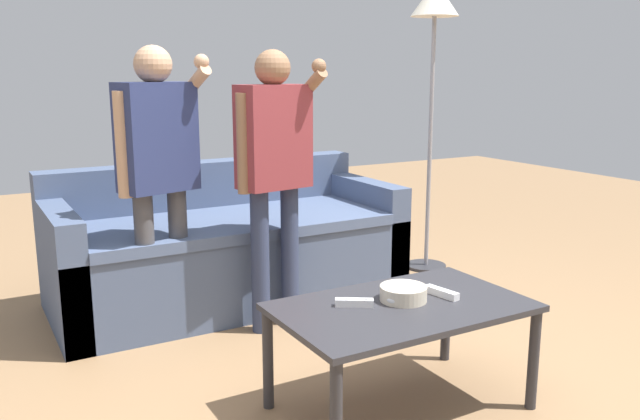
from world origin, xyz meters
TOP-DOWN VIEW (x-y plane):
  - ground_plane at (0.00, 0.00)m, footprint 12.00×12.00m
  - couch at (-0.13, 1.59)m, footprint 2.02×0.91m
  - coffee_table at (-0.02, -0.01)m, footprint 0.99×0.60m
  - snack_bowl at (0.02, 0.03)m, footprint 0.19×0.19m
  - game_remote_nunchuk at (-0.05, 0.01)m, footprint 0.06×0.09m
  - floor_lamp at (1.32, 1.49)m, footprint 0.31×0.31m
  - player_left at (-0.63, 1.19)m, footprint 0.47×0.28m
  - player_center at (-0.07, 1.02)m, footprint 0.45×0.29m
  - game_remote_wand_near at (-0.19, 0.07)m, footprint 0.15×0.11m
  - game_remote_wand_far at (0.18, -0.01)m, footprint 0.06×0.16m

SIDE VIEW (x-z plane):
  - ground_plane at x=0.00m, z-range 0.00..0.00m
  - couch at x=-0.13m, z-range -0.10..0.70m
  - coffee_table at x=-0.02m, z-range 0.17..0.62m
  - game_remote_wand_far at x=0.18m, z-range 0.44..0.48m
  - game_remote_wand_near at x=-0.19m, z-range 0.44..0.48m
  - game_remote_nunchuk at x=-0.05m, z-range 0.44..0.50m
  - snack_bowl at x=0.02m, z-range 0.45..0.51m
  - player_center at x=-0.07m, z-range 0.19..1.65m
  - player_left at x=-0.63m, z-range 0.19..1.66m
  - floor_lamp at x=1.32m, z-range 0.68..2.61m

